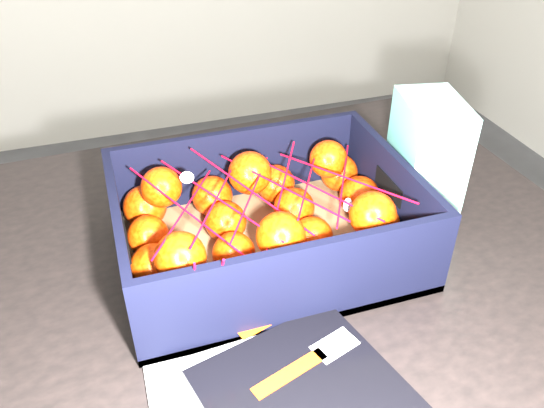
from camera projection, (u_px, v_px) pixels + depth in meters
name	position (u px, v px, depth m)	size (l,w,h in m)	color
table	(213.00, 305.00, 0.89)	(1.23, 0.85, 0.75)	black
produce_crate	(266.00, 231.00, 0.82)	(0.42, 0.31, 0.13)	olive
clementine_heap	(265.00, 222.00, 0.81)	(0.40, 0.29, 0.12)	red
mesh_net	(262.00, 197.00, 0.77)	(0.35, 0.28, 0.09)	red
retail_carton	(425.00, 159.00, 0.88)	(0.09, 0.13, 0.20)	white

